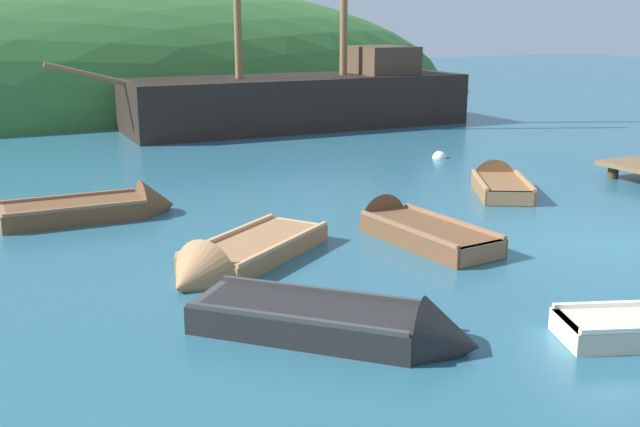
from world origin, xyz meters
name	(u,v)px	position (x,y,z in m)	size (l,w,h in m)	color
ground_plane	(614,246)	(0.00, 0.00, 0.00)	(120.00, 120.00, 0.00)	#285B70
sailing_ship	(301,107)	(1.72, 17.28, 0.77)	(16.14, 4.39, 12.45)	black
rowboat_outer_right	(410,230)	(-3.09, 2.32, 0.13)	(1.45, 3.72, 1.13)	brown
rowboat_outer_left	(350,329)	(-6.52, -1.41, 0.14)	(3.54, 3.62, 1.14)	black
rowboat_portside	(498,186)	(1.17, 4.73, 0.12)	(2.45, 3.09, 1.11)	brown
rowboat_center	(234,261)	(-6.84, 2.13, 0.10)	(3.84, 3.16, 1.23)	#9E7047
rowboat_far	(104,211)	(-8.16, 6.62, 0.13)	(3.67, 1.37, 1.23)	brown
buoy_white	(439,158)	(2.54, 9.10, 0.00)	(0.44, 0.44, 0.44)	white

